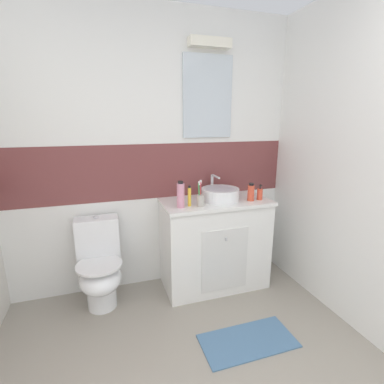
# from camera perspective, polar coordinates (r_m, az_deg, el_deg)

# --- Properties ---
(ground_plane) EXTENTS (3.20, 3.48, 0.04)m
(ground_plane) POSITION_cam_1_polar(r_m,az_deg,el_deg) (2.13, 0.72, -33.57)
(ground_plane) COLOR gray
(wall_back_tiled) EXTENTS (3.20, 0.20, 2.50)m
(wall_back_tiled) POSITION_cam_1_polar(r_m,az_deg,el_deg) (2.66, -7.72, 7.62)
(wall_back_tiled) COLOR white
(wall_back_tiled) RESTS_ON ground_plane
(vanity_cabinet) EXTENTS (0.98, 0.51, 0.85)m
(vanity_cabinet) POSITION_cam_1_polar(r_m,az_deg,el_deg) (2.75, 4.49, -10.13)
(vanity_cabinet) COLOR white
(vanity_cabinet) RESTS_ON ground_plane
(sink_basin) EXTENTS (0.34, 0.39, 0.21)m
(sink_basin) POSITION_cam_1_polar(r_m,az_deg,el_deg) (2.59, 5.62, -0.35)
(sink_basin) COLOR white
(sink_basin) RESTS_ON vanity_cabinet
(toilet) EXTENTS (0.37, 0.50, 0.76)m
(toilet) POSITION_cam_1_polar(r_m,az_deg,el_deg) (2.61, -17.96, -14.04)
(toilet) COLOR white
(toilet) RESTS_ON ground_plane
(toothbrush_cup) EXTENTS (0.06, 0.06, 0.22)m
(toothbrush_cup) POSITION_cam_1_polar(r_m,az_deg,el_deg) (2.40, 1.70, -1.49)
(toothbrush_cup) COLOR #B2ADA3
(toothbrush_cup) RESTS_ON vanity_cabinet
(soap_dispenser) EXTENTS (0.05, 0.05, 0.14)m
(soap_dispenser) POSITION_cam_1_polar(r_m,az_deg,el_deg) (2.67, 13.38, -0.38)
(soap_dispenser) COLOR #D84C33
(soap_dispenser) RESTS_ON vanity_cabinet
(toothpaste_tube_upright) EXTENTS (0.03, 0.03, 0.18)m
(toothpaste_tube_upright) POSITION_cam_1_polar(r_m,az_deg,el_deg) (2.40, -0.52, -0.89)
(toothpaste_tube_upright) COLOR yellow
(toothpaste_tube_upright) RESTS_ON vanity_cabinet
(shampoo_bottle_tall) EXTENTS (0.06, 0.06, 0.22)m
(shampoo_bottle_tall) POSITION_cam_1_polar(r_m,az_deg,el_deg) (2.36, -2.28, -0.58)
(shampoo_bottle_tall) COLOR pink
(shampoo_bottle_tall) RESTS_ON vanity_cabinet
(mouthwash_bottle) EXTENTS (0.06, 0.06, 0.16)m
(mouthwash_bottle) POSITION_cam_1_polar(r_m,az_deg,el_deg) (2.62, 11.68, -0.07)
(mouthwash_bottle) COLOR #D84C33
(mouthwash_bottle) RESTS_ON vanity_cabinet
(bath_mat) EXTENTS (0.68, 0.34, 0.01)m
(bath_mat) POSITION_cam_1_polar(r_m,az_deg,el_deg) (2.37, 11.09, -27.15)
(bath_mat) COLOR #4C7299
(bath_mat) RESTS_ON ground_plane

